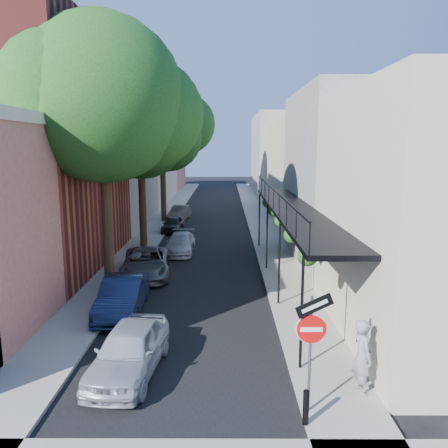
{
  "coord_description": "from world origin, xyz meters",
  "views": [
    {
      "loc": [
        1.23,
        -8.22,
        6.19
      ],
      "look_at": [
        1.17,
        10.59,
        2.8
      ],
      "focal_mm": 35.0,
      "sensor_mm": 36.0,
      "label": 1
    }
  ],
  "objects_px": {
    "parked_car_b": "(123,296)",
    "parked_car_f": "(180,213)",
    "parked_car_c": "(146,263)",
    "parked_car_e": "(173,224)",
    "bollard": "(306,407)",
    "pedestrian": "(362,356)",
    "parked_car_d": "(180,243)",
    "sign_post": "(311,334)",
    "oak_mid": "(147,131)",
    "oak_near": "(114,104)",
    "parked_car_a": "(129,350)",
    "oak_far": "(168,119)"
  },
  "relations": [
    {
      "from": "parked_car_d",
      "to": "pedestrian",
      "type": "height_order",
      "value": "pedestrian"
    },
    {
      "from": "sign_post",
      "to": "oak_near",
      "type": "distance_m",
      "value": 12.77
    },
    {
      "from": "bollard",
      "to": "oak_near",
      "type": "bearing_deg",
      "value": 123.12
    },
    {
      "from": "parked_car_c",
      "to": "parked_car_e",
      "type": "height_order",
      "value": "parked_car_c"
    },
    {
      "from": "parked_car_b",
      "to": "parked_car_e",
      "type": "bearing_deg",
      "value": 88.0
    },
    {
      "from": "parked_car_c",
      "to": "oak_near",
      "type": "bearing_deg",
      "value": -122.02
    },
    {
      "from": "parked_car_c",
      "to": "parked_car_f",
      "type": "relative_size",
      "value": 1.28
    },
    {
      "from": "sign_post",
      "to": "oak_near",
      "type": "xyz_separation_m",
      "value": [
        -6.53,
        9.29,
        5.84
      ]
    },
    {
      "from": "pedestrian",
      "to": "oak_near",
      "type": "bearing_deg",
      "value": 34.85
    },
    {
      "from": "oak_far",
      "to": "oak_mid",
      "type": "bearing_deg",
      "value": -90.41
    },
    {
      "from": "sign_post",
      "to": "oak_mid",
      "type": "distance_m",
      "value": 19.14
    },
    {
      "from": "oak_mid",
      "to": "bollard",
      "type": "bearing_deg",
      "value": -70.1
    },
    {
      "from": "bollard",
      "to": "parked_car_c",
      "type": "distance_m",
      "value": 12.76
    },
    {
      "from": "sign_post",
      "to": "bollard",
      "type": "relative_size",
      "value": 3.74
    },
    {
      "from": "oak_far",
      "to": "parked_car_c",
      "type": "relative_size",
      "value": 2.53
    },
    {
      "from": "oak_mid",
      "to": "parked_car_b",
      "type": "xyz_separation_m",
      "value": [
        0.82,
        -10.97,
        -6.38
      ]
    },
    {
      "from": "parked_car_d",
      "to": "oak_far",
      "type": "bearing_deg",
      "value": 101.38
    },
    {
      "from": "oak_far",
      "to": "parked_car_d",
      "type": "distance_m",
      "value": 13.31
    },
    {
      "from": "parked_car_a",
      "to": "parked_car_d",
      "type": "height_order",
      "value": "parked_car_a"
    },
    {
      "from": "oak_mid",
      "to": "parked_car_b",
      "type": "distance_m",
      "value": 12.71
    },
    {
      "from": "bollard",
      "to": "parked_car_c",
      "type": "height_order",
      "value": "parked_car_c"
    },
    {
      "from": "bollard",
      "to": "pedestrian",
      "type": "bearing_deg",
      "value": 38.6
    },
    {
      "from": "sign_post",
      "to": "oak_mid",
      "type": "bearing_deg",
      "value": 110.86
    },
    {
      "from": "parked_car_c",
      "to": "pedestrian",
      "type": "xyz_separation_m",
      "value": [
        7.18,
        -10.2,
        0.42
      ]
    },
    {
      "from": "oak_far",
      "to": "parked_car_d",
      "type": "bearing_deg",
      "value": -79.63
    },
    {
      "from": "oak_far",
      "to": "pedestrian",
      "type": "height_order",
      "value": "oak_far"
    },
    {
      "from": "parked_car_e",
      "to": "pedestrian",
      "type": "relative_size",
      "value": 1.74
    },
    {
      "from": "bollard",
      "to": "parked_car_f",
      "type": "distance_m",
      "value": 28.12
    },
    {
      "from": "parked_car_c",
      "to": "parked_car_d",
      "type": "height_order",
      "value": "parked_car_c"
    },
    {
      "from": "oak_near",
      "to": "parked_car_d",
      "type": "xyz_separation_m",
      "value": [
        1.97,
        6.33,
        -7.31
      ]
    },
    {
      "from": "bollard",
      "to": "pedestrian",
      "type": "height_order",
      "value": "pedestrian"
    },
    {
      "from": "sign_post",
      "to": "parked_car_a",
      "type": "xyz_separation_m",
      "value": [
        -4.56,
        1.94,
        -1.36
      ]
    },
    {
      "from": "oak_mid",
      "to": "parked_car_b",
      "type": "height_order",
      "value": "oak_mid"
    },
    {
      "from": "oak_mid",
      "to": "parked_car_c",
      "type": "bearing_deg",
      "value": -82.38
    },
    {
      "from": "oak_near",
      "to": "parked_car_e",
      "type": "xyz_separation_m",
      "value": [
        0.77,
        12.6,
        -7.31
      ]
    },
    {
      "from": "oak_mid",
      "to": "sign_post",
      "type": "bearing_deg",
      "value": -69.14
    },
    {
      "from": "parked_car_f",
      "to": "pedestrian",
      "type": "relative_size",
      "value": 1.93
    },
    {
      "from": "parked_car_c",
      "to": "parked_car_f",
      "type": "height_order",
      "value": "parked_car_c"
    },
    {
      "from": "oak_mid",
      "to": "pedestrian",
      "type": "distance_m",
      "value": 19.25
    },
    {
      "from": "parked_car_b",
      "to": "parked_car_f",
      "type": "bearing_deg",
      "value": 88.0
    },
    {
      "from": "parked_car_c",
      "to": "parked_car_e",
      "type": "distance_m",
      "value": 10.88
    },
    {
      "from": "parked_car_a",
      "to": "pedestrian",
      "type": "height_order",
      "value": "pedestrian"
    },
    {
      "from": "parked_car_b",
      "to": "parked_car_d",
      "type": "bearing_deg",
      "value": 80.67
    },
    {
      "from": "parked_car_a",
      "to": "pedestrian",
      "type": "relative_size",
      "value": 2.08
    },
    {
      "from": "oak_mid",
      "to": "parked_car_d",
      "type": "relative_size",
      "value": 2.61
    },
    {
      "from": "oak_near",
      "to": "parked_car_e",
      "type": "relative_size",
      "value": 3.44
    },
    {
      "from": "oak_near",
      "to": "parked_car_c",
      "type": "distance_m",
      "value": 7.47
    },
    {
      "from": "sign_post",
      "to": "parked_car_e",
      "type": "xyz_separation_m",
      "value": [
        -5.76,
        21.89,
        -1.47
      ]
    },
    {
      "from": "parked_car_a",
      "to": "parked_car_b",
      "type": "bearing_deg",
      "value": 111.0
    },
    {
      "from": "parked_car_d",
      "to": "parked_car_e",
      "type": "xyz_separation_m",
      "value": [
        -1.2,
        6.27,
        -0.0
      ]
    }
  ]
}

